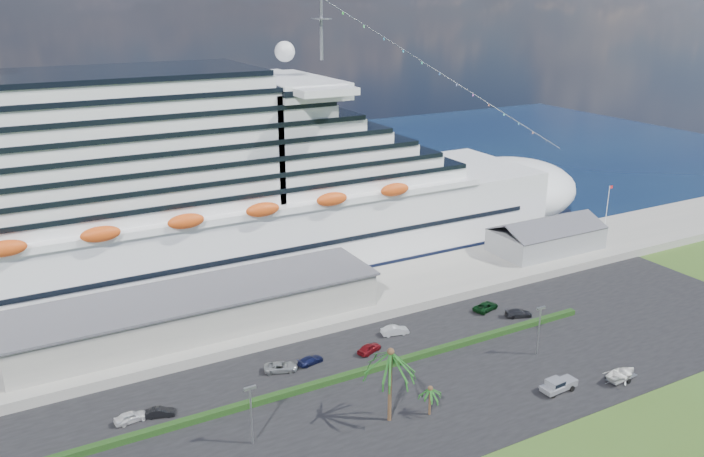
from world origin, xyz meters
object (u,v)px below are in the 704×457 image
cruise_ship (176,202)px  boat_trailer (622,374)px  pickup_truck (558,384)px  parked_car_3 (310,360)px

cruise_ship → boat_trailer: size_ratio=29.40×
pickup_truck → boat_trailer: pickup_truck is taller
parked_car_3 → boat_trailer: size_ratio=0.66×
cruise_ship → boat_trailer: bearing=-55.4°
cruise_ship → pickup_truck: size_ratio=32.56×
parked_car_3 → pickup_truck: bearing=-142.3°
cruise_ship → pickup_truck: bearing=-60.8°
cruise_ship → parked_car_3: 45.20m
parked_car_3 → boat_trailer: (38.36, -26.66, 0.59)m
cruise_ship → parked_car_3: size_ratio=44.46×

